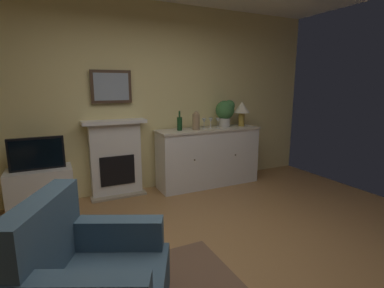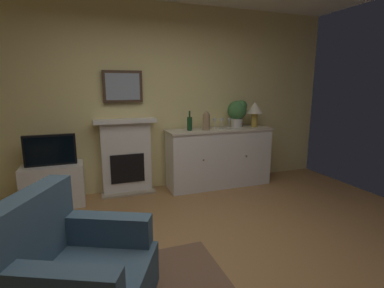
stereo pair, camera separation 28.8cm
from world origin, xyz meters
name	(u,v)px [view 1 (the left image)]	position (x,y,z in m)	size (l,w,h in m)	color
ground_plane	(209,274)	(0.00, 0.00, -0.05)	(6.10, 4.56, 0.10)	#9E7042
wall_rear	(136,99)	(0.00, 2.25, 1.37)	(6.10, 0.06, 2.74)	#EAD68C
fireplace_unit	(116,158)	(-0.35, 2.12, 0.55)	(0.87, 0.30, 1.10)	white
framed_picture	(111,87)	(-0.35, 2.17, 1.55)	(0.55, 0.04, 0.45)	#473323
sideboard_cabinet	(208,157)	(1.06, 1.95, 0.46)	(1.65, 0.49, 0.91)	white
table_lamp	(242,109)	(1.67, 1.95, 1.19)	(0.26, 0.26, 0.40)	#B79338
wine_bottle	(180,123)	(0.57, 1.96, 1.02)	(0.08, 0.08, 0.29)	#193F1E
wine_glass_left	(204,121)	(0.98, 1.94, 1.03)	(0.07, 0.07, 0.16)	silver
wine_glass_center	(211,121)	(1.09, 1.93, 1.03)	(0.07, 0.07, 0.16)	silver
wine_glass_right	(218,121)	(1.20, 1.89, 1.03)	(0.07, 0.07, 0.16)	silver
vase_decorative	(196,121)	(0.81, 1.90, 1.05)	(0.11, 0.11, 0.28)	#9E7F5B
tv_cabinet	(41,190)	(-1.33, 1.96, 0.28)	(0.75, 0.42, 0.56)	white
tv_set	(37,154)	(-1.33, 1.94, 0.76)	(0.62, 0.07, 0.40)	black
potted_plant_small	(226,111)	(1.39, 1.99, 1.17)	(0.30, 0.30, 0.43)	beige
armchair	(90,281)	(-1.00, -0.26, 0.38)	(1.06, 1.03, 0.92)	#3F596B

